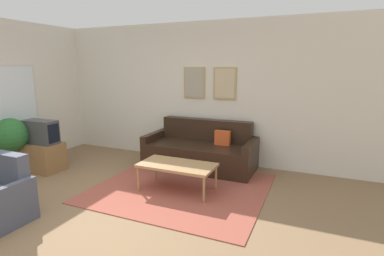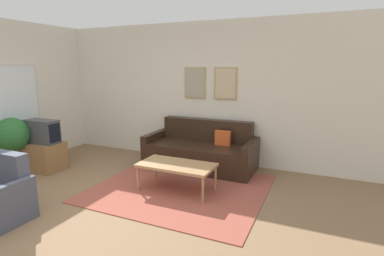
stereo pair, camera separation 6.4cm
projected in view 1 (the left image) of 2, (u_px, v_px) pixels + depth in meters
name	position (u px, v px, depth m)	size (l,w,h in m)	color
ground_plane	(87.00, 221.00, 3.66)	(16.00, 16.00, 0.00)	#846647
area_rug	(181.00, 188.00, 4.66)	(2.56, 2.28, 0.01)	#9E4C3D
wall_back	(186.00, 92.00, 6.00)	(8.00, 0.09, 2.70)	silver
couch	(201.00, 152.00, 5.58)	(2.02, 0.90, 0.87)	black
coffee_table	(177.00, 166.00, 4.50)	(1.14, 0.59, 0.42)	#A87F51
tv_stand	(43.00, 157.00, 5.43)	(0.66, 0.49, 0.51)	olive
tv	(41.00, 132.00, 5.33)	(0.63, 0.28, 0.42)	#424247
potted_plant_tall	(11.00, 137.00, 5.20)	(0.59, 0.59, 0.99)	slate
potted_plant_by_window	(45.00, 137.00, 5.65)	(0.54, 0.54, 0.87)	#383D42
potted_plant_small	(29.00, 137.00, 5.59)	(0.53, 0.53, 0.86)	slate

